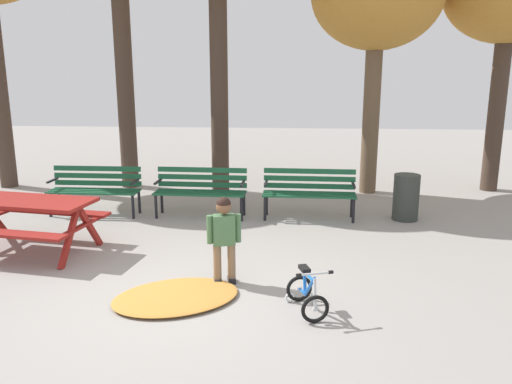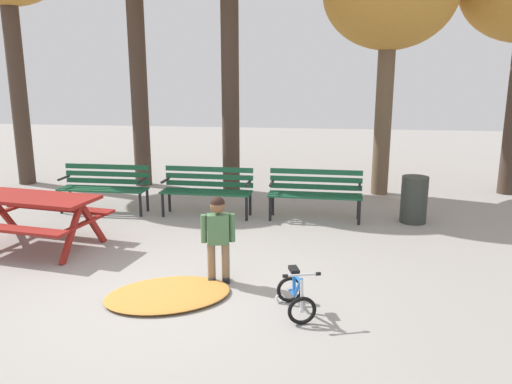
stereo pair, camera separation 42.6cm
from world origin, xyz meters
The scene contains 9 objects.
ground centered at (0.00, 0.00, 0.00)m, with size 36.00×36.00×0.00m, color gray.
picnic_table centered at (-2.38, 1.39, 0.59)m, with size 1.99×1.60×0.79m.
park_bench_far_left centered at (-2.21, 3.40, 0.51)m, with size 1.60×0.47×0.85m.
park_bench_left centered at (-0.31, 3.42, 0.51)m, with size 1.61×0.50×0.85m.
park_bench_right centered at (1.59, 3.43, 0.51)m, with size 1.61×0.50×0.85m.
child_standing centered at (0.50, 0.51, 0.63)m, with size 0.40×0.22×1.08m.
kids_bicycle centered at (1.48, -0.18, 0.20)m, with size 0.50×0.62×0.54m.
leaf_pile centered at (0.02, 0.01, 0.04)m, with size 1.43×1.00×0.07m, color #C68438.
trash_bin centered at (3.26, 3.45, 0.40)m, with size 0.44×0.44×0.79m, color #2D332D.
Camera 2 is at (1.73, -5.17, 2.50)m, focal length 35.72 mm.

